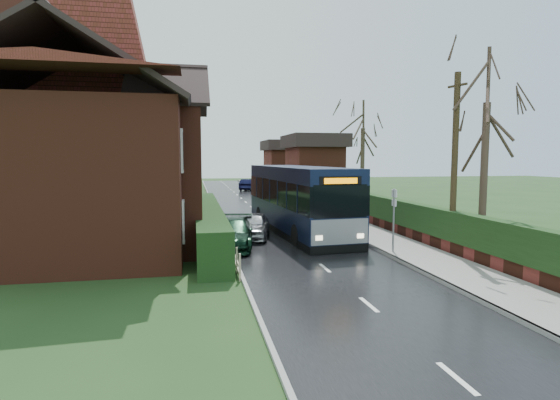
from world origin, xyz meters
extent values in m
plane|color=#29471E|center=(0.00, 0.00, 0.00)|extent=(140.00, 140.00, 0.00)
cube|color=black|center=(0.00, 10.00, 0.01)|extent=(6.00, 100.00, 0.02)
cube|color=slate|center=(4.25, 10.00, 0.07)|extent=(2.50, 100.00, 0.14)
cube|color=gray|center=(3.05, 10.00, 0.07)|extent=(0.12, 100.00, 0.14)
cube|color=gray|center=(-3.05, 10.00, 0.05)|extent=(0.12, 100.00, 0.10)
cube|color=black|center=(-3.90, 5.00, 0.80)|extent=(1.20, 16.00, 1.60)
cube|color=#5F281B|center=(5.80, 10.00, 0.30)|extent=(0.30, 50.00, 0.60)
cube|color=black|center=(5.80, 10.00, 1.20)|extent=(0.60, 50.00, 1.20)
cube|color=#5F281B|center=(-9.00, 5.00, 3.00)|extent=(8.00, 14.00, 6.00)
cube|color=#5F281B|center=(-5.50, 2.00, 3.00)|extent=(2.50, 4.00, 6.00)
cube|color=brown|center=(-10.50, 0.50, 9.20)|extent=(0.90, 1.40, 2.20)
cube|color=brown|center=(-8.00, 9.00, 9.20)|extent=(0.90, 1.40, 2.20)
cube|color=silver|center=(-4.95, 0.00, 1.60)|extent=(0.08, 1.20, 1.60)
cube|color=black|center=(-4.92, 0.00, 1.60)|extent=(0.03, 0.95, 1.35)
cube|color=silver|center=(-4.95, 0.00, 4.20)|extent=(0.08, 1.20, 1.60)
cube|color=black|center=(-4.92, 0.00, 4.20)|extent=(0.03, 0.95, 1.35)
cube|color=silver|center=(-4.95, 4.00, 1.60)|extent=(0.08, 1.20, 1.60)
cube|color=black|center=(-4.92, 4.00, 1.60)|extent=(0.03, 0.95, 1.35)
cube|color=silver|center=(-4.95, 4.00, 4.20)|extent=(0.08, 1.20, 1.60)
cube|color=black|center=(-4.92, 4.00, 4.20)|extent=(0.03, 0.95, 1.35)
cube|color=silver|center=(-4.95, 8.00, 1.60)|extent=(0.08, 1.20, 1.60)
cube|color=black|center=(-4.92, 8.00, 1.60)|extent=(0.03, 0.95, 1.35)
cube|color=silver|center=(-4.95, 8.00, 4.20)|extent=(0.08, 1.20, 1.60)
cube|color=black|center=(-4.92, 8.00, 4.20)|extent=(0.03, 0.95, 1.35)
cube|color=silver|center=(-4.95, 10.50, 1.60)|extent=(0.08, 1.20, 1.60)
cube|color=black|center=(-4.92, 10.50, 1.60)|extent=(0.03, 0.95, 1.35)
cube|color=silver|center=(-4.95, 10.50, 4.20)|extent=(0.08, 1.20, 1.60)
cube|color=black|center=(-4.92, 10.50, 4.20)|extent=(0.03, 0.95, 1.35)
cube|color=black|center=(0.85, 5.83, 0.96)|extent=(3.46, 11.65, 1.19)
cube|color=black|center=(0.85, 5.83, 2.18)|extent=(3.48, 11.65, 1.25)
cube|color=black|center=(0.85, 5.83, 3.15)|extent=(3.46, 11.65, 0.69)
cube|color=black|center=(0.85, 5.83, 0.18)|extent=(3.46, 11.65, 0.37)
cube|color=gray|center=(1.28, 0.16, 0.94)|extent=(2.51, 0.31, 1.04)
cube|color=black|center=(1.28, 0.13, 2.19)|extent=(2.35, 0.25, 1.36)
cube|color=black|center=(1.28, 0.13, 3.03)|extent=(1.83, 0.22, 0.37)
cube|color=#FF8C00|center=(1.28, 0.09, 3.03)|extent=(1.43, 0.15, 0.23)
cube|color=black|center=(1.28, 0.15, 0.23)|extent=(2.56, 0.33, 0.31)
cube|color=#FFF2CC|center=(0.37, 0.03, 0.73)|extent=(0.30, 0.07, 0.19)
cube|color=#FFF2CC|center=(2.19, 0.17, 0.73)|extent=(0.30, 0.07, 0.19)
cylinder|color=black|center=(-0.05, 2.08, 0.50)|extent=(0.37, 1.02, 1.00)
cylinder|color=black|center=(2.30, 2.26, 0.50)|extent=(0.37, 1.02, 1.00)
cylinder|color=black|center=(-0.60, 9.41, 0.50)|extent=(0.37, 1.02, 1.00)
cylinder|color=black|center=(1.75, 9.59, 0.50)|extent=(0.37, 1.02, 1.00)
imported|color=#A1A1A5|center=(-1.69, 4.47, 0.63)|extent=(2.25, 3.92, 1.26)
imported|color=black|center=(-2.90, 2.36, 0.64)|extent=(2.53, 4.68, 1.29)
imported|color=black|center=(2.00, 36.44, 0.71)|extent=(2.76, 4.54, 1.41)
cylinder|color=slate|center=(3.41, -0.34, 1.36)|extent=(0.08, 0.08, 2.72)
cube|color=white|center=(3.41, -0.34, 2.52)|extent=(0.08, 0.41, 0.31)
cube|color=white|center=(3.41, -0.34, 2.13)|extent=(0.07, 0.37, 0.27)
cylinder|color=#2F2415|center=(5.80, -0.74, 3.67)|extent=(0.25, 0.25, 7.34)
cube|color=#2F2415|center=(5.80, -0.74, 6.81)|extent=(0.29, 0.94, 0.08)
cylinder|color=#3D2C24|center=(6.94, -1.04, 3.07)|extent=(0.30, 0.30, 6.14)
cylinder|color=#382E21|center=(9.00, 17.06, 3.18)|extent=(0.34, 0.34, 6.37)
cylinder|color=#382A21|center=(-9.11, 12.18, 3.15)|extent=(0.29, 0.29, 6.30)
camera|label=1|loc=(-4.55, -16.69, 3.93)|focal=28.00mm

